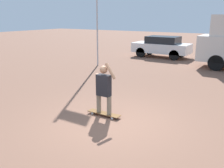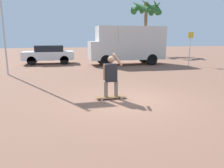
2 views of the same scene
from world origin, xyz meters
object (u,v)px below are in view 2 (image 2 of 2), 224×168
(person_skateboarder, at_px, (111,74))
(parked_car_white, at_px, (49,54))
(camper_van, at_px, (128,44))
(palm_tree_near_van, at_px, (147,9))
(skateboard, at_px, (111,97))
(street_sign, at_px, (190,44))

(person_skateboarder, height_order, parked_car_white, person_skateboarder)
(person_skateboarder, relative_size, camper_van, 0.26)
(camper_van, relative_size, palm_tree_near_van, 0.92)
(palm_tree_near_van, bearing_deg, parked_car_white, -150.13)
(parked_car_white, xyz_separation_m, palm_tree_near_van, (11.15, 6.40, 4.60))
(skateboard, relative_size, parked_car_white, 0.26)
(person_skateboarder, bearing_deg, street_sign, 44.07)
(person_skateboarder, relative_size, street_sign, 0.61)
(skateboard, distance_m, parked_car_white, 11.87)
(camper_van, bearing_deg, skateboard, -110.59)
(camper_van, xyz_separation_m, street_sign, (4.44, -1.82, -0.02))
(skateboard, relative_size, palm_tree_near_van, 0.17)
(skateboard, xyz_separation_m, parked_car_white, (-2.69, 11.54, 0.74))
(street_sign, bearing_deg, person_skateboarder, -135.93)
(parked_car_white, xyz_separation_m, street_sign, (10.74, -3.74, 0.82))
(skateboard, distance_m, camper_van, 10.39)
(skateboard, distance_m, person_skateboarder, 0.84)
(person_skateboarder, distance_m, parked_car_white, 11.85)
(parked_car_white, bearing_deg, street_sign, -19.21)
(street_sign, bearing_deg, camper_van, 157.72)
(parked_car_white, height_order, palm_tree_near_van, palm_tree_near_van)
(palm_tree_near_van, bearing_deg, person_skateboarder, -115.23)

